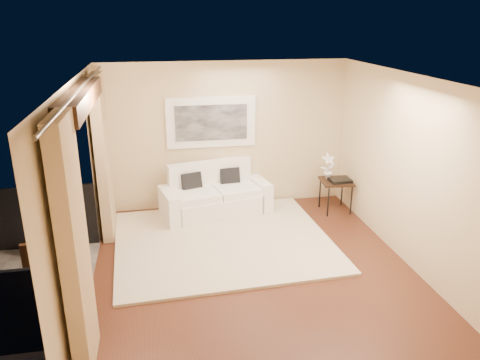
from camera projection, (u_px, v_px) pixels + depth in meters
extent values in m
plane|color=#4F2717|center=(253.00, 268.00, 6.74)|extent=(5.00, 5.00, 0.00)
plane|color=white|center=(255.00, 79.00, 5.84)|extent=(5.00, 5.00, 0.00)
plane|color=#CFB78B|center=(226.00, 136.00, 8.61)|extent=(4.50, 0.00, 4.50)
plane|color=#CFB78B|center=(316.00, 277.00, 3.97)|extent=(4.50, 0.00, 4.50)
plane|color=#CFB78B|center=(408.00, 171.00, 6.68)|extent=(0.00, 5.00, 5.00)
plane|color=#CFB78B|center=(96.00, 151.00, 7.62)|extent=(0.00, 2.70, 2.70)
plane|color=#CFB78B|center=(53.00, 263.00, 4.19)|extent=(0.00, 2.70, 2.70)
plane|color=#CFB78B|center=(69.00, 96.00, 5.50)|extent=(0.00, 2.40, 2.40)
cube|color=black|center=(80.00, 98.00, 5.53)|extent=(0.28, 2.40, 0.22)
cube|color=#605B56|center=(22.00, 294.00, 6.22)|extent=(1.80, 2.60, 0.12)
cube|color=black|center=(37.00, 218.00, 7.21)|extent=(1.80, 0.06, 1.00)
cube|color=tan|center=(103.00, 158.00, 7.37)|extent=(0.16, 0.75, 2.62)
cube|color=tan|center=(74.00, 249.00, 4.50)|extent=(0.16, 0.75, 2.62)
cylinder|color=#4C473F|center=(80.00, 89.00, 5.50)|extent=(0.04, 4.80, 0.04)
cube|color=white|center=(211.00, 122.00, 8.44)|extent=(1.62, 0.05, 0.92)
cube|color=black|center=(211.00, 123.00, 8.41)|extent=(1.30, 0.02, 0.64)
cube|color=beige|center=(223.00, 241.00, 7.52)|extent=(3.51, 3.09, 0.04)
cube|color=white|center=(216.00, 205.00, 8.50)|extent=(1.70, 1.13, 0.39)
cube|color=white|center=(210.00, 181.00, 8.66)|extent=(1.57, 0.52, 0.75)
cube|color=white|center=(170.00, 207.00, 8.16)|extent=(0.39, 0.85, 0.57)
cube|color=white|center=(259.00, 193.00, 8.78)|extent=(0.39, 0.85, 0.57)
cube|color=white|center=(196.00, 195.00, 8.26)|extent=(0.87, 0.87, 0.13)
cube|color=white|center=(236.00, 189.00, 8.53)|extent=(0.87, 0.87, 0.13)
cube|color=black|center=(192.00, 183.00, 8.39)|extent=(0.40, 0.27, 0.38)
cube|color=black|center=(230.00, 178.00, 8.65)|extent=(0.38, 0.20, 0.38)
cube|color=black|center=(336.00, 181.00, 8.54)|extent=(0.60, 0.60, 0.04)
cylinder|color=black|center=(328.00, 202.00, 8.39)|extent=(0.03, 0.03, 0.56)
cylinder|color=black|center=(351.00, 200.00, 8.47)|extent=(0.03, 0.03, 0.56)
cylinder|color=black|center=(320.00, 193.00, 8.80)|extent=(0.03, 0.03, 0.56)
cylinder|color=black|center=(342.00, 192.00, 8.88)|extent=(0.03, 0.03, 0.56)
cube|color=black|center=(340.00, 180.00, 8.46)|extent=(0.40, 0.30, 0.05)
imported|color=white|center=(328.00, 166.00, 8.52)|extent=(0.28, 0.21, 0.48)
cube|color=black|center=(52.00, 229.00, 7.03)|extent=(0.49, 0.49, 0.05)
cube|color=black|center=(52.00, 219.00, 6.81)|extent=(0.38, 0.17, 0.51)
cylinder|color=black|center=(63.00, 235.00, 7.30)|extent=(0.03, 0.03, 0.40)
cylinder|color=black|center=(41.00, 240.00, 7.16)|extent=(0.03, 0.03, 0.40)
cylinder|color=black|center=(67.00, 243.00, 7.05)|extent=(0.03, 0.03, 0.40)
cylinder|color=black|center=(45.00, 248.00, 6.90)|extent=(0.03, 0.03, 0.40)
cube|color=black|center=(44.00, 288.00, 5.46)|extent=(0.48, 0.48, 0.05)
cube|color=black|center=(41.00, 262.00, 5.54)|extent=(0.41, 0.12, 0.54)
cylinder|color=black|center=(31.00, 316.00, 5.33)|extent=(0.03, 0.03, 0.42)
cylinder|color=black|center=(62.00, 310.00, 5.44)|extent=(0.03, 0.03, 0.42)
cylinder|color=black|center=(32.00, 300.00, 5.62)|extent=(0.03, 0.03, 0.42)
cylinder|color=black|center=(61.00, 295.00, 5.74)|extent=(0.03, 0.03, 0.42)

